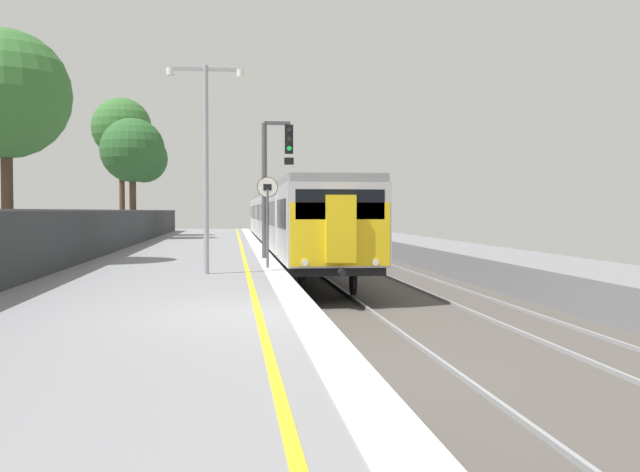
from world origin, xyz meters
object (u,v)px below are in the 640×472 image
Objects in this scene: commuter_train_at_platform at (286,218)px; signal_gantry at (273,173)px; background_tree_centre at (5,98)px; speed_limit_sign at (267,210)px; background_tree_left at (121,130)px; platform_lamp_mid at (206,151)px; background_tree_right at (136,153)px.

commuter_train_at_platform is 8.37× the size of signal_gantry.
background_tree_centre reaches higher than signal_gantry.
speed_limit_sign is 0.36× the size of background_tree_centre.
background_tree_left is (-9.94, 9.69, 5.55)m from commuter_train_at_platform.
platform_lamp_mid is at bearing -109.11° from signal_gantry.
speed_limit_sign is (-0.38, -4.23, -1.29)m from signal_gantry.
signal_gantry is 0.65× the size of background_tree_centre.
background_tree_right is (-4.91, 24.55, 1.80)m from platform_lamp_mid.
background_tree_left reaches higher than commuter_train_at_platform.
signal_gantry is at bearing -69.43° from background_tree_right.
background_tree_right is at bearing -71.89° from background_tree_left.
background_tree_right is at bearing 106.12° from speed_limit_sign.
background_tree_centre is at bearing -93.90° from background_tree_right.
background_tree_left is 24.79m from background_tree_centre.
background_tree_right reaches higher than commuter_train_at_platform.
commuter_train_at_platform is at bearing -31.18° from background_tree_right.
background_tree_right is (-8.44, 5.11, 3.75)m from commuter_train_at_platform.
platform_lamp_mid is at bearing -134.21° from speed_limit_sign.
signal_gantry reaches higher than commuter_train_at_platform.
platform_lamp_mid is 0.75× the size of background_tree_centre.
background_tree_centre reaches higher than speed_limit_sign.
platform_lamp_mid is (-1.68, -1.73, 1.54)m from speed_limit_sign.
signal_gantry is 24.97m from background_tree_left.
commuter_train_at_platform is at bearing -44.27° from background_tree_left.
background_tree_right reaches higher than platform_lamp_mid.
commuter_train_at_platform is 4.43× the size of background_tree_left.
speed_limit_sign is at bearing -73.55° from background_tree_left.
background_tree_centre is (-6.29, 4.39, 1.90)m from platform_lamp_mid.
background_tree_left is (-6.41, 29.13, 3.60)m from platform_lamp_mid.
background_tree_left is 1.23× the size of background_tree_centre.
commuter_train_at_platform is 7.30× the size of platform_lamp_mid.
background_tree_centre is at bearing 145.06° from platform_lamp_mid.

